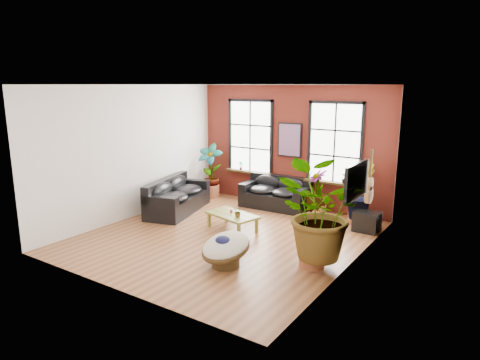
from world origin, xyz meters
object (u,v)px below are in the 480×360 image
(coffee_table, at_px, (232,216))
(sofa_left, at_px, (176,197))
(sofa_back, at_px, (276,194))
(papasan_chair, at_px, (225,248))

(coffee_table, bearing_deg, sofa_left, -176.67)
(sofa_back, relative_size, papasan_chair, 1.66)
(sofa_back, xyz_separation_m, papasan_chair, (1.19, -4.22, -0.03))
(sofa_left, bearing_deg, coffee_table, -116.68)
(sofa_left, distance_m, coffee_table, 2.26)
(papasan_chair, bearing_deg, coffee_table, 137.06)
(sofa_back, xyz_separation_m, coffee_table, (0.07, -2.36, -0.05))
(sofa_left, relative_size, papasan_chair, 2.10)
(sofa_left, height_order, coffee_table, sofa_left)
(sofa_back, bearing_deg, coffee_table, -90.71)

